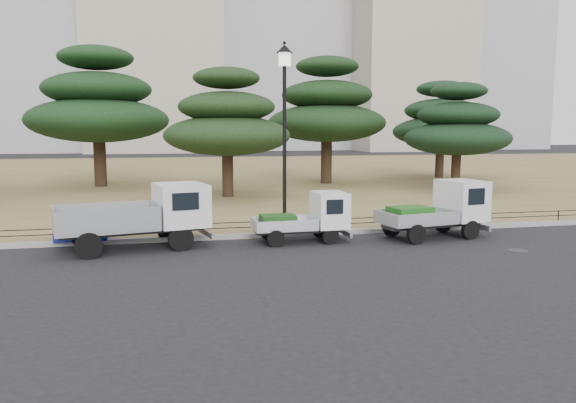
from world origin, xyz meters
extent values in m
plane|color=black|center=(0.00, 0.00, 0.00)|extent=(220.00, 220.00, 0.00)
cube|color=olive|center=(0.00, 30.60, 0.07)|extent=(120.00, 56.00, 0.15)
cube|color=gray|center=(0.00, 2.60, 0.08)|extent=(120.00, 0.25, 0.16)
cylinder|color=black|center=(-3.56, 1.02, 0.39)|extent=(0.79, 0.31, 0.77)
cylinder|color=black|center=(-3.91, 2.66, 0.39)|extent=(0.79, 0.31, 0.77)
cylinder|color=black|center=(-6.17, 0.47, 0.39)|extent=(0.79, 0.31, 0.77)
cylinder|color=black|center=(-6.51, 2.11, 0.39)|extent=(0.79, 0.31, 0.77)
cube|color=#2D2D30|center=(-5.00, 1.57, 0.59)|extent=(4.40, 1.78, 0.13)
cube|color=gray|center=(-5.76, 1.42, 1.03)|extent=(3.27, 2.26, 0.75)
cube|color=silver|center=(-3.52, 1.89, 1.31)|extent=(1.84, 2.10, 1.32)
cylinder|color=black|center=(1.18, 0.98, 0.27)|extent=(0.54, 0.15, 0.54)
cylinder|color=black|center=(1.16, 2.16, 0.27)|extent=(0.54, 0.15, 0.54)
cylinder|color=black|center=(-0.63, 0.94, 0.27)|extent=(0.54, 0.15, 0.54)
cylinder|color=black|center=(-0.65, 2.12, 0.27)|extent=(0.54, 0.15, 0.54)
cube|color=#2D2D30|center=(0.29, 1.55, 0.40)|extent=(2.93, 0.72, 0.13)
cube|color=silver|center=(-0.24, 1.54, 0.64)|extent=(2.03, 1.27, 0.36)
cube|color=silver|center=(1.32, 1.57, 1.04)|extent=(1.04, 1.36, 1.17)
cube|color=#194714|center=(-0.44, 1.54, 0.73)|extent=(1.12, 0.82, 0.40)
cylinder|color=black|center=(6.02, 0.75, 0.33)|extent=(0.67, 0.28, 0.65)
cylinder|color=black|center=(5.77, 2.17, 0.33)|extent=(0.67, 0.28, 0.65)
cylinder|color=black|center=(3.88, 0.37, 0.33)|extent=(0.67, 0.28, 0.65)
cylinder|color=black|center=(3.63, 1.80, 0.33)|extent=(0.67, 0.28, 0.65)
cube|color=#2D2D30|center=(4.86, 1.28, 0.48)|extent=(3.59, 1.39, 0.15)
cube|color=#A7AAAE|center=(4.23, 1.17, 0.77)|extent=(2.64, 1.87, 0.43)
cube|color=silver|center=(6.08, 1.49, 1.24)|extent=(1.48, 1.79, 1.38)
cube|color=#1E5C1A|center=(4.00, 1.13, 0.88)|extent=(1.48, 1.18, 0.48)
cylinder|color=black|center=(0.08, 2.90, 0.24)|extent=(0.48, 0.48, 0.18)
cylinder|color=black|center=(0.08, 2.90, 3.07)|extent=(0.13, 0.13, 5.49)
cylinder|color=white|center=(0.08, 2.90, 6.03)|extent=(0.44, 0.44, 0.44)
cone|color=black|center=(0.08, 2.90, 6.39)|extent=(0.57, 0.57, 0.27)
cylinder|color=black|center=(0.00, 2.75, 0.35)|extent=(38.00, 0.03, 0.03)
cylinder|color=black|center=(0.00, 2.75, 0.53)|extent=(38.00, 0.03, 0.03)
cylinder|color=black|center=(0.00, 2.75, 0.35)|extent=(0.04, 0.04, 0.40)
cube|color=#14199D|center=(-6.67, 2.95, 0.53)|extent=(1.65, 1.22, 0.76)
cube|color=#14199D|center=(-6.34, 2.79, 1.07)|extent=(0.77, 0.66, 0.32)
cylinder|color=#2D2D30|center=(6.50, -1.20, 0.01)|extent=(0.60, 0.60, 0.01)
cylinder|color=black|center=(-7.87, 20.78, 1.83)|extent=(0.76, 0.76, 3.37)
ellipsoid|color=black|center=(-7.87, 20.78, 4.28)|extent=(8.65, 8.65, 2.77)
ellipsoid|color=black|center=(-7.87, 20.78, 6.17)|extent=(6.60, 6.60, 2.11)
ellipsoid|color=black|center=(-7.87, 20.78, 8.07)|extent=(4.56, 4.56, 1.46)
cylinder|color=black|center=(-0.69, 13.59, 1.47)|extent=(0.59, 0.59, 2.64)
ellipsoid|color=black|center=(-0.69, 13.59, 3.38)|extent=(6.65, 6.65, 2.13)
ellipsoid|color=black|center=(-0.69, 13.59, 4.87)|extent=(5.08, 5.08, 1.63)
ellipsoid|color=black|center=(-0.69, 13.59, 6.35)|extent=(3.51, 3.51, 1.12)
cylinder|color=black|center=(6.58, 19.75, 1.77)|extent=(0.73, 0.73, 3.25)
ellipsoid|color=black|center=(6.58, 19.75, 4.13)|extent=(7.81, 7.81, 2.50)
ellipsoid|color=black|center=(6.58, 19.75, 5.95)|extent=(5.97, 5.97, 1.91)
ellipsoid|color=black|center=(6.58, 19.75, 7.78)|extent=(4.12, 4.12, 1.32)
cylinder|color=black|center=(13.11, 14.49, 1.38)|extent=(0.55, 0.55, 2.47)
ellipsoid|color=black|center=(13.11, 14.49, 3.17)|extent=(6.26, 6.26, 2.00)
ellipsoid|color=black|center=(13.11, 14.49, 4.56)|extent=(4.78, 4.78, 1.53)
ellipsoid|color=black|center=(13.11, 14.49, 5.95)|extent=(3.30, 3.30, 1.06)
cylinder|color=black|center=(16.11, 22.26, 1.54)|extent=(0.62, 0.62, 2.77)
ellipsoid|color=black|center=(16.11, 22.26, 3.55)|extent=(7.08, 7.08, 2.27)
ellipsoid|color=black|center=(16.11, 22.26, 5.11)|extent=(5.41, 5.41, 1.73)
ellipsoid|color=black|center=(16.11, 22.26, 6.67)|extent=(3.74, 3.74, 1.20)
cube|color=#AAA08C|center=(40.00, 82.00, 24.00)|extent=(20.00, 18.00, 48.00)
camera|label=1|loc=(-4.04, -16.08, 3.65)|focal=35.00mm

